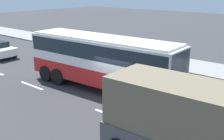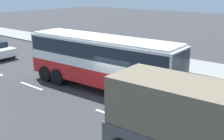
# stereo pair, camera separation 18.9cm
# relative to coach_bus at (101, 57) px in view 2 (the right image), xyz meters

# --- Properties ---
(ground_plane) EXTENTS (120.00, 120.00, 0.00)m
(ground_plane) POSITION_rel_coach_bus_xyz_m (1.83, -0.70, -2.10)
(ground_plane) COLOR #333335
(sidewalk_curb) EXTENTS (80.00, 4.00, 0.15)m
(sidewalk_curb) POSITION_rel_coach_bus_xyz_m (1.83, 8.59, -2.03)
(sidewalk_curb) COLOR gray
(sidewalk_curb) RESTS_ON ground_plane
(lane_centreline) EXTENTS (34.01, 0.16, 0.01)m
(lane_centreline) POSITION_rel_coach_bus_xyz_m (0.48, -2.59, -2.10)
(lane_centreline) COLOR white
(lane_centreline) RESTS_ON ground_plane
(coach_bus) EXTENTS (10.67, 3.02, 3.40)m
(coach_bus) POSITION_rel_coach_bus_xyz_m (0.00, 0.00, 0.00)
(coach_bus) COLOR red
(coach_bus) RESTS_ON ground_plane
(cargo_truck) EXTENTS (7.23, 2.82, 3.20)m
(cargo_truck) POSITION_rel_coach_bus_xyz_m (8.15, -4.12, -0.41)
(cargo_truck) COLOR red
(cargo_truck) RESTS_ON ground_plane
(pedestrian_near_curb) EXTENTS (0.32, 0.32, 1.61)m
(pedestrian_near_curb) POSITION_rel_coach_bus_xyz_m (-2.42, 7.34, -1.03)
(pedestrian_near_curb) COLOR #38334C
(pedestrian_near_curb) RESTS_ON sidewalk_curb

